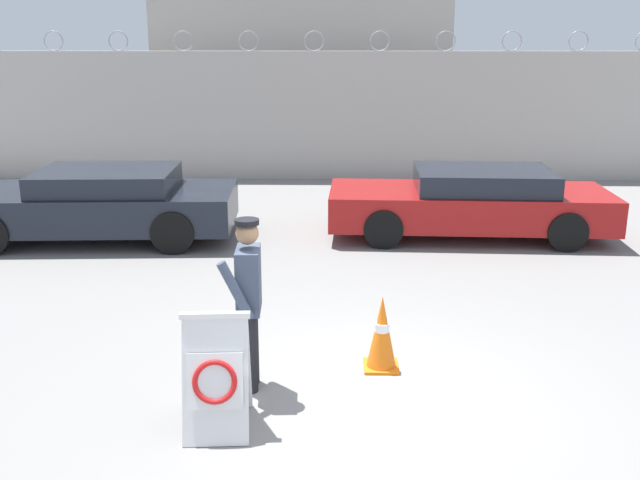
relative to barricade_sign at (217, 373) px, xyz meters
The scene contains 8 objects.
ground_plane 1.48m from the barricade_sign, 21.25° to the left, with size 90.00×90.00×0.00m, color gray.
perimeter_wall 11.76m from the barricade_sign, 83.72° to the left, with size 36.00×0.30×3.47m.
building_block 16.61m from the barricade_sign, 89.59° to the left, with size 7.82×6.07×6.52m.
barricade_sign is the anchor object (origin of this frame).
security_guard 0.90m from the barricade_sign, 75.91° to the left, with size 0.37×0.62×1.70m.
traffic_cone_mid 1.94m from the barricade_sign, 39.19° to the left, with size 0.36×0.36×0.79m.
parked_car_front_coupe 6.79m from the barricade_sign, 116.15° to the left, with size 4.75×2.19×1.20m.
parked_car_rear_sedan 7.25m from the barricade_sign, 62.41° to the left, with size 4.80×2.05×1.17m.
Camera 1 is at (-0.28, -6.06, 3.31)m, focal length 40.00 mm.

